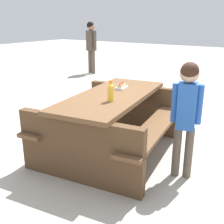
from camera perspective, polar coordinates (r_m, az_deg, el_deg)
The scene contains 6 objects.
ground_plane at distance 3.62m, azimuth 0.00°, elevation -7.91°, with size 30.00×30.00×0.00m, color #ADA599.
picnic_table at distance 3.44m, azimuth 0.00°, elevation -1.27°, with size 1.98×1.64×0.75m.
soda_bottle at distance 3.03m, azimuth -0.27°, elevation 4.18°, with size 0.07×0.07×0.24m.
hotdog_tray at distance 3.61m, azimuth 1.98°, elevation 5.24°, with size 0.19×0.14×0.08m.
child_in_coat at distance 2.86m, azimuth 15.07°, elevation 1.12°, with size 0.22×0.29×1.23m.
bystander_adult at distance 8.67m, azimuth -4.31°, elevation 14.37°, with size 0.25×0.38×1.54m.
Camera 1 is at (-2.70, -1.79, 1.61)m, focal length 44.52 mm.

